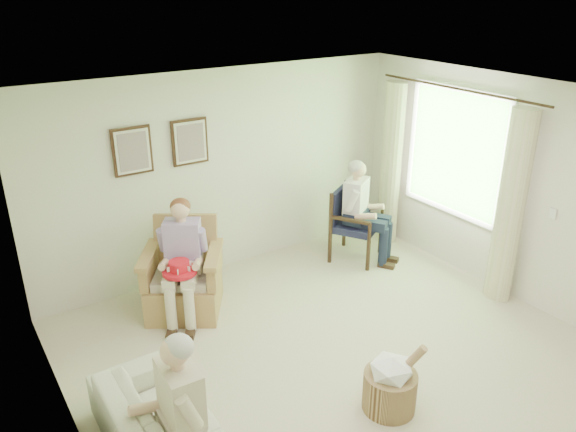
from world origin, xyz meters
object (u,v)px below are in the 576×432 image
object	(u,v)px
red_hat	(179,269)
wicker_armchair	(183,283)
wood_armchair	(353,220)
person_dark	(361,205)
person_wicker	(185,252)
person_sofa	(178,408)
hatbox	(391,383)

from	to	relation	value
red_hat	wicker_armchair	bearing A→B (deg)	65.00
wood_armchair	person_dark	size ratio (longest dim) A/B	0.71
person_dark	person_wicker	bearing A→B (deg)	147.86
wood_armchair	person_dark	world-z (taller)	person_dark
wicker_armchair	person_sofa	bearing A→B (deg)	-80.83
hatbox	wicker_armchair	bearing A→B (deg)	108.69
person_dark	hatbox	xyz separation A→B (m)	(-1.65, -2.38, -0.53)
person_dark	person_sofa	bearing A→B (deg)	179.38
wicker_armchair	wood_armchair	world-z (taller)	wicker_armchair
wood_armchair	person_dark	bearing A→B (deg)	-121.69
person_wicker	hatbox	bearing A→B (deg)	-37.37
person_dark	person_sofa	xyz separation A→B (m)	(-3.51, -2.12, -0.09)
wicker_armchair	person_wicker	distance (m)	0.48
person_wicker	person_sofa	xyz separation A→B (m)	(-1.00, -2.13, -0.08)
wood_armchair	person_dark	xyz separation A→B (m)	(0.00, -0.16, 0.27)
person_wicker	hatbox	distance (m)	2.60
hatbox	wood_armchair	bearing A→B (deg)	57.02
wicker_armchair	hatbox	bearing A→B (deg)	-38.38
person_wicker	hatbox	size ratio (longest dim) A/B	1.94
wicker_armchair	red_hat	xyz separation A→B (m)	(-0.14, -0.30, 0.37)
wood_armchair	person_sofa	size ratio (longest dim) A/B	0.77
wood_armchair	person_wicker	world-z (taller)	person_wicker
wood_armchair	red_hat	size ratio (longest dim) A/B	2.61
person_dark	wicker_armchair	bearing A→B (deg)	144.67
person_sofa	hatbox	size ratio (longest dim) A/B	1.80
wicker_armchair	person_sofa	world-z (taller)	person_sofa
wicker_armchair	person_dark	bearing A→B (deg)	29.29
person_wicker	wicker_armchair	bearing A→B (deg)	122.93
person_wicker	red_hat	world-z (taller)	person_wicker
person_sofa	red_hat	world-z (taller)	person_sofa
red_hat	person_dark	bearing A→B (deg)	3.11
person_dark	person_sofa	world-z (taller)	person_dark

